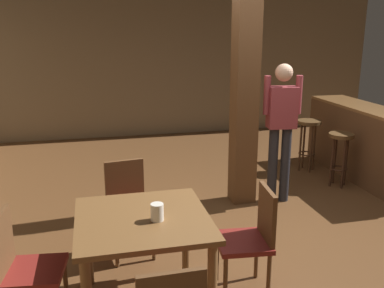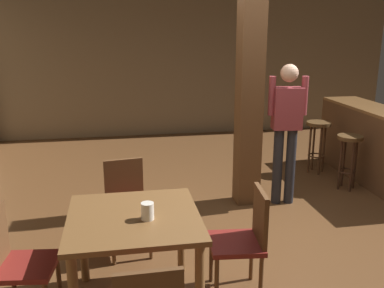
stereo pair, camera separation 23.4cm
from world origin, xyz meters
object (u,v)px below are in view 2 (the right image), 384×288
at_px(bar_stool_near, 349,150).
at_px(standing_person, 286,125).
at_px(dining_table, 134,231).
at_px(chair_east, 245,237).
at_px(bar_stool_mid, 318,135).
at_px(bar_counter, 372,146).
at_px(chair_north, 126,202).
at_px(chair_west, 15,260).
at_px(napkin_cup, 147,211).

bearing_deg(bar_stool_near, standing_person, -164.13).
relative_size(dining_table, chair_east, 1.11).
xyz_separation_m(bar_stool_near, bar_stool_mid, (-0.10, 0.71, 0.03)).
height_order(standing_person, bar_stool_near, standing_person).
xyz_separation_m(bar_counter, bar_stool_mid, (-0.56, 0.53, 0.06)).
relative_size(chair_north, chair_west, 1.00).
bearing_deg(standing_person, napkin_cup, -134.67).
distance_m(bar_stool_near, bar_stool_mid, 0.72).
height_order(standing_person, bar_counter, standing_person).
relative_size(chair_east, bar_stool_mid, 1.14).
height_order(napkin_cup, bar_stool_mid, napkin_cup).
xyz_separation_m(chair_north, napkin_cup, (0.14, -0.98, 0.33)).
height_order(dining_table, standing_person, standing_person).
height_order(dining_table, napkin_cup, napkin_cup).
distance_m(bar_counter, bar_stool_mid, 0.77).
xyz_separation_m(dining_table, napkin_cup, (0.10, -0.08, 0.19)).
height_order(chair_north, bar_stool_mid, chair_north).
xyz_separation_m(chair_east, standing_person, (1.02, 1.73, 0.50)).
bearing_deg(standing_person, bar_stool_mid, 47.30).
bearing_deg(dining_table, chair_west, -177.97).
xyz_separation_m(dining_table, chair_west, (-0.87, -0.03, -0.14)).
xyz_separation_m(dining_table, chair_north, (-0.04, 0.91, -0.14)).
bearing_deg(chair_north, standing_person, 23.48).
xyz_separation_m(chair_north, bar_stool_near, (2.97, 1.14, 0.05)).
xyz_separation_m(standing_person, bar_stool_mid, (0.93, 1.01, -0.42)).
bearing_deg(bar_stool_near, napkin_cup, -143.21).
bearing_deg(chair_west, dining_table, 2.03).
bearing_deg(chair_east, napkin_cup, -173.08).
bearing_deg(bar_stool_mid, dining_table, -135.80).
bearing_deg(napkin_cup, bar_stool_mid, 46.02).
bearing_deg(chair_west, standing_person, 32.71).
relative_size(napkin_cup, bar_stool_near, 0.17).
relative_size(standing_person, bar_counter, 0.73).
xyz_separation_m(chair_east, napkin_cup, (-0.78, -0.10, 0.33)).
distance_m(standing_person, bar_counter, 1.63).
height_order(chair_east, chair_north, same).
bearing_deg(dining_table, bar_stool_mid, 44.20).
bearing_deg(bar_counter, bar_stool_mid, 136.67).
height_order(dining_table, bar_stool_mid, bar_stool_mid).
relative_size(dining_table, chair_north, 1.11).
distance_m(chair_north, bar_stool_near, 3.18).
bearing_deg(bar_stool_mid, chair_north, -147.21).
distance_m(dining_table, chair_east, 0.89).
height_order(dining_table, chair_east, chair_east).
distance_m(dining_table, chair_west, 0.88).
bearing_deg(bar_counter, dining_table, -146.68).
relative_size(chair_west, bar_stool_mid, 1.14).
bearing_deg(standing_person, chair_west, -147.29).
relative_size(chair_east, napkin_cup, 6.92).
distance_m(chair_west, napkin_cup, 1.02).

